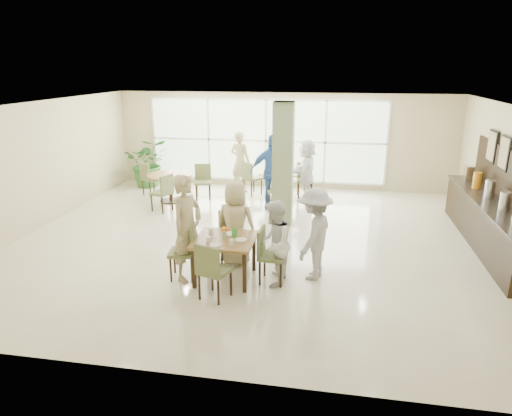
% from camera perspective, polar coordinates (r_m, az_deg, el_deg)
% --- Properties ---
extents(ground, '(10.00, 10.00, 0.00)m').
position_cam_1_polar(ground, '(9.71, 0.06, -4.03)').
color(ground, beige).
rests_on(ground, ground).
extents(room_shell, '(10.00, 10.00, 10.00)m').
position_cam_1_polar(room_shell, '(9.23, 0.07, 5.85)').
color(room_shell, white).
rests_on(room_shell, ground).
extents(window_bank, '(7.00, 0.04, 7.00)m').
position_cam_1_polar(window_bank, '(13.69, 1.23, 8.39)').
color(window_bank, silver).
rests_on(window_bank, ground).
extents(column, '(0.45, 0.45, 2.80)m').
position_cam_1_polar(column, '(10.39, 3.39, 5.44)').
color(column, '#708059').
rests_on(column, ground).
extents(main_table, '(1.01, 1.01, 0.75)m').
position_cam_1_polar(main_table, '(7.79, -3.92, -4.41)').
color(main_table, brown).
rests_on(main_table, ground).
extents(round_table_left, '(1.19, 1.19, 0.75)m').
position_cam_1_polar(round_table_left, '(12.51, -10.69, 3.44)').
color(round_table_left, brown).
rests_on(round_table_left, ground).
extents(round_table_right, '(1.15, 1.15, 0.75)m').
position_cam_1_polar(round_table_right, '(12.55, 2.85, 3.73)').
color(round_table_right, brown).
rests_on(round_table_right, ground).
extents(chairs_main_table, '(2.06, 1.99, 0.95)m').
position_cam_1_polar(chairs_main_table, '(7.87, -3.86, -5.67)').
color(chairs_main_table, '#555F34').
rests_on(chairs_main_table, ground).
extents(chairs_table_left, '(2.13, 1.94, 0.95)m').
position_cam_1_polar(chairs_table_left, '(12.54, -10.45, 2.93)').
color(chairs_table_left, '#555F34').
rests_on(chairs_table_left, ground).
extents(chairs_table_right, '(2.06, 1.76, 0.95)m').
position_cam_1_polar(chairs_table_right, '(12.52, 2.73, 3.19)').
color(chairs_table_right, '#555F34').
rests_on(chairs_table_right, ground).
extents(tabletop_clutter, '(0.72, 0.74, 0.21)m').
position_cam_1_polar(tabletop_clutter, '(7.69, -4.04, -3.53)').
color(tabletop_clutter, white).
rests_on(tabletop_clutter, main_table).
extents(buffet_counter, '(0.64, 4.70, 1.95)m').
position_cam_1_polar(buffet_counter, '(10.37, 27.13, -1.39)').
color(buffet_counter, black).
rests_on(buffet_counter, ground).
extents(framed_art_a, '(0.05, 0.55, 0.70)m').
position_cam_1_polar(framed_art_a, '(10.61, 28.64, 6.06)').
color(framed_art_a, black).
rests_on(framed_art_a, ground).
extents(framed_art_b, '(0.05, 0.55, 0.70)m').
position_cam_1_polar(framed_art_b, '(11.36, 27.43, 6.86)').
color(framed_art_b, black).
rests_on(framed_art_b, ground).
extents(potted_plant, '(1.71, 1.71, 1.47)m').
position_cam_1_polar(potted_plant, '(14.23, -13.29, 5.56)').
color(potted_plant, '#2A5E25').
rests_on(potted_plant, ground).
extents(teen_left, '(0.65, 0.78, 1.85)m').
position_cam_1_polar(teen_left, '(7.81, -8.61, -2.48)').
color(teen_left, tan).
rests_on(teen_left, ground).
extents(teen_far, '(0.82, 0.53, 1.58)m').
position_cam_1_polar(teen_far, '(8.37, -2.58, -1.91)').
color(teen_far, tan).
rests_on(teen_far, ground).
extents(teen_right, '(0.56, 0.71, 1.46)m').
position_cam_1_polar(teen_right, '(7.59, 2.26, -4.47)').
color(teen_right, white).
rests_on(teen_right, ground).
extents(teen_standing, '(0.87, 1.17, 1.61)m').
position_cam_1_polar(teen_standing, '(7.84, 7.32, -3.24)').
color(teen_standing, '#A9A9AB').
rests_on(teen_standing, ground).
extents(adult_a, '(1.23, 0.85, 1.92)m').
position_cam_1_polar(adult_a, '(11.63, 2.02, 4.54)').
color(adult_a, '#3969AD').
rests_on(adult_a, ground).
extents(adult_b, '(0.97, 1.65, 1.66)m').
position_cam_1_polar(adult_b, '(12.54, 6.33, 4.80)').
color(adult_b, white).
rests_on(adult_b, ground).
extents(adult_standing, '(0.76, 0.64, 1.77)m').
position_cam_1_polar(adult_standing, '(13.25, -1.98, 5.82)').
color(adult_standing, tan).
rests_on(adult_standing, ground).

